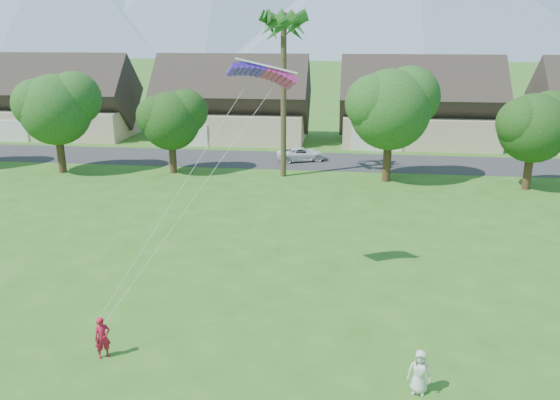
% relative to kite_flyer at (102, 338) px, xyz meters
% --- Properties ---
extents(street, '(90.00, 7.00, 0.01)m').
position_rel_kite_flyer_xyz_m(street, '(5.39, 31.25, -0.76)').
color(street, '#2D2D30').
rests_on(street, ground).
extents(kite_flyer, '(0.67, 0.64, 1.54)m').
position_rel_kite_flyer_xyz_m(kite_flyer, '(0.00, 0.00, 0.00)').
color(kite_flyer, '#B7142F').
rests_on(kite_flyer, ground).
extents(watcher, '(0.80, 0.58, 1.51)m').
position_rel_kite_flyer_xyz_m(watcher, '(10.81, -0.67, -0.01)').
color(watcher, silver).
rests_on(watcher, ground).
extents(parked_car, '(4.75, 3.40, 1.20)m').
position_rel_kite_flyer_xyz_m(parked_car, '(4.36, 31.25, -0.17)').
color(parked_car, silver).
rests_on(parked_car, ground).
extents(houses_row, '(72.75, 8.19, 8.86)m').
position_rel_kite_flyer_xyz_m(houses_row, '(5.89, 40.24, 2.67)').
color(houses_row, beige).
rests_on(houses_row, ground).
extents(tree_row, '(62.27, 6.67, 8.45)m').
position_rel_kite_flyer_xyz_m(tree_row, '(4.25, 25.17, 4.12)').
color(tree_row, '#47301C').
rests_on(tree_row, ground).
extents(fan_palm, '(3.00, 3.00, 13.80)m').
position_rel_kite_flyer_xyz_m(fan_palm, '(3.39, 25.75, 11.03)').
color(fan_palm, '#4C3D26').
rests_on(fan_palm, ground).
extents(parafoil_kite, '(3.01, 1.43, 0.50)m').
position_rel_kite_flyer_xyz_m(parafoil_kite, '(4.75, 6.76, 8.71)').
color(parafoil_kite, '#481AC6').
rests_on(parafoil_kite, ground).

